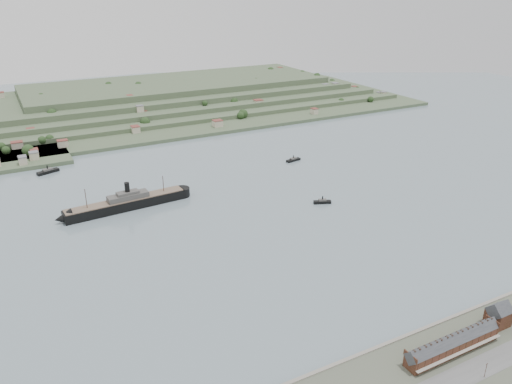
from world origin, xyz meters
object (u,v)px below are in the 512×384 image
steamship (123,204)px  tugboat (322,202)px  terrace_row (453,344)px  gabled_building (499,315)px

steamship → tugboat: (146.93, -64.26, -3.29)m
tugboat → steamship: bearing=156.4°
terrace_row → tugboat: terrace_row is taller
gabled_building → steamship: steamship is taller
gabled_building → steamship: bearing=119.7°
tugboat → gabled_building: bearing=-93.6°
gabled_building → tugboat: size_ratio=0.96×
terrace_row → steamship: 261.59m
gabled_building → steamship: (-135.92, 238.34, -3.33)m
terrace_row → steamship: size_ratio=0.51×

